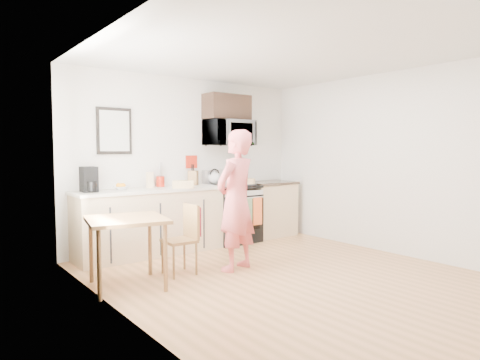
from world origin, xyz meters
TOP-DOWN VIEW (x-y plane):
  - floor at (0.00, 0.00)m, footprint 4.60×4.60m
  - back_wall at (0.00, 2.30)m, footprint 4.00×0.04m
  - left_wall at (-2.00, 0.00)m, footprint 0.04×4.60m
  - right_wall at (2.00, 0.00)m, footprint 0.04×4.60m
  - ceiling at (0.00, 0.00)m, footprint 4.00×4.60m
  - window at (-1.96, 0.80)m, footprint 0.06×1.40m
  - cabinet_left at (-0.80, 2.00)m, footprint 2.10×0.60m
  - countertop_left at (-0.80, 2.00)m, footprint 2.14×0.64m
  - cabinet_right at (1.43, 2.00)m, footprint 0.84×0.60m
  - countertop_right at (1.43, 2.00)m, footprint 0.88×0.64m
  - range at (0.63, 1.98)m, footprint 0.76×0.70m
  - microwave at (0.63, 2.08)m, footprint 0.76×0.51m
  - upper_cabinet at (0.63, 2.12)m, footprint 0.76×0.35m
  - wall_art at (-1.20, 2.28)m, footprint 0.50×0.04m
  - wall_trivet at (0.05, 2.28)m, footprint 0.20×0.02m
  - person at (-0.31, 0.64)m, footprint 0.73×0.58m
  - dining_table at (-1.65, 0.82)m, footprint 0.83×0.83m
  - chair at (-0.85, 0.89)m, footprint 0.40×0.36m
  - knife_block at (0.02, 2.19)m, footprint 0.17×0.17m
  - utensil_crock at (-0.53, 2.22)m, footprint 0.12×0.12m
  - fruit_bowl at (-1.19, 2.09)m, footprint 0.21×0.21m
  - milk_carton at (-0.75, 2.12)m, footprint 0.10×0.10m
  - coffee_maker at (-1.64, 2.04)m, footprint 0.19×0.28m
  - bread_bag at (-0.39, 1.78)m, footprint 0.33×0.28m
  - cake at (0.80, 1.81)m, footprint 0.31×0.31m
  - kettle at (0.42, 2.18)m, footprint 0.21×0.21m
  - pot at (0.35, 1.78)m, footprint 0.18×0.30m

SIDE VIEW (x-z plane):
  - floor at x=0.00m, z-range 0.00..0.00m
  - range at x=0.63m, z-range -0.14..1.02m
  - cabinet_left at x=-0.80m, z-range 0.00..0.90m
  - cabinet_right at x=1.43m, z-range 0.00..0.90m
  - chair at x=-0.85m, z-range 0.12..0.95m
  - dining_table at x=-1.65m, z-range 0.29..1.05m
  - person at x=-0.31m, z-range 0.00..1.73m
  - countertop_left at x=-0.80m, z-range 0.90..0.94m
  - countertop_right at x=1.43m, z-range 0.90..0.94m
  - pot at x=0.35m, z-range 0.93..1.01m
  - cake at x=0.80m, z-range 0.92..1.02m
  - fruit_bowl at x=-1.19m, z-range 0.93..1.02m
  - bread_bag at x=-0.39m, z-range 0.94..1.05m
  - kettle at x=0.42m, z-range 0.91..1.17m
  - knife_block at x=0.02m, z-range 0.94..1.16m
  - milk_carton at x=-0.75m, z-range 0.94..1.17m
  - utensil_crock at x=-0.53m, z-range 0.90..1.27m
  - coffee_maker at x=-1.64m, z-range 0.93..1.26m
  - back_wall at x=0.00m, z-range 0.00..2.60m
  - left_wall at x=-2.00m, z-range 0.00..2.60m
  - right_wall at x=2.00m, z-range 0.00..2.60m
  - wall_trivet at x=0.05m, z-range 1.20..1.40m
  - window at x=-1.96m, z-range 0.80..2.30m
  - wall_art at x=-1.20m, z-range 1.43..2.08m
  - microwave at x=0.63m, z-range 1.55..1.97m
  - upper_cabinet at x=0.63m, z-range 1.98..2.38m
  - ceiling at x=0.00m, z-range 2.58..2.62m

